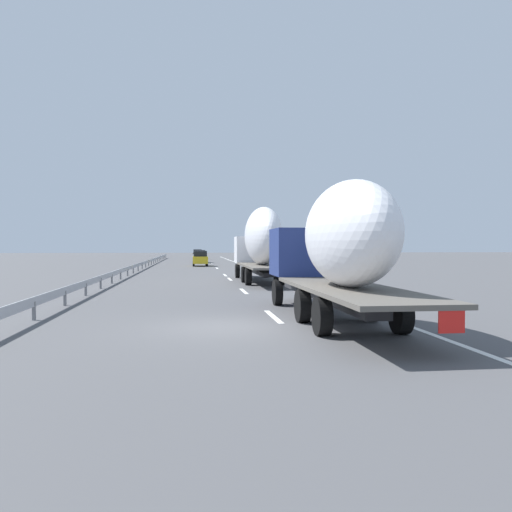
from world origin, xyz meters
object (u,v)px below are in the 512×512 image
truck_trailing (336,245)px  car_black_suv (197,254)px  car_white_van (199,256)px  road_sign (259,249)px  car_yellow_coupe (200,258)px  truck_lead (261,241)px

truck_trailing → car_black_suv: bearing=2.4°
car_white_van → road_sign: 17.40m
car_yellow_coupe → car_white_van: size_ratio=0.89×
truck_lead → road_sign: (24.59, -3.10, -0.64)m
truck_lead → road_sign: truck_lead is taller
car_black_suv → car_white_van: (-21.85, -0.01, 0.02)m
car_black_suv → road_sign: 38.52m
truck_trailing → car_white_van: bearing=3.3°
car_black_suv → road_sign: road_sign is taller
car_yellow_coupe → truck_lead: bearing=-172.9°
car_black_suv → car_white_van: car_white_van is taller
car_white_van → road_sign: size_ratio=1.53×
truck_lead → car_black_suv: bearing=3.1°
car_white_van → road_sign: road_sign is taller
truck_lead → car_yellow_coupe: 28.26m
truck_trailing → car_yellow_coupe: 45.80m
car_yellow_coupe → road_sign: (-3.40, -6.59, 1.17)m
truck_lead → car_black_suv: size_ratio=3.17×
truck_trailing → car_yellow_coupe: truck_trailing is taller
car_yellow_coupe → car_white_van: (12.70, -0.11, 0.01)m
truck_lead → road_sign: bearing=-7.2°
truck_lead → car_white_van: bearing=4.7°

